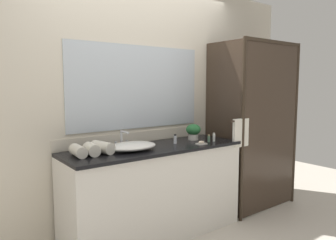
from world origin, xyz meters
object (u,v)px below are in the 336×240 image
amenity_bottle_shampoo (209,138)px  rolled_towel_far_edge (103,147)px  amenity_bottle_conditioner (175,139)px  rolled_towel_middle (92,149)px  soap_dish (201,143)px  potted_plant (193,131)px  amenity_bottle_lotion (214,137)px  faucet (122,141)px  rolled_towel_near_edge (78,151)px  sink_basin (132,146)px

amenity_bottle_shampoo → rolled_towel_far_edge: 1.14m
amenity_bottle_conditioner → rolled_towel_middle: rolled_towel_middle is taller
soap_dish → rolled_towel_far_edge: size_ratio=0.43×
soap_dish → amenity_bottle_shampoo: bearing=19.7°
amenity_bottle_shampoo → potted_plant: bearing=102.5°
amenity_bottle_lotion → faucet: bearing=161.4°
rolled_towel_near_edge → rolled_towel_middle: bearing=-8.6°
rolled_towel_near_edge → rolled_towel_far_edge: rolled_towel_far_edge is taller
soap_dish → amenity_bottle_shampoo: 0.17m
amenity_bottle_conditioner → rolled_towel_near_edge: same height
rolled_towel_middle → potted_plant: bearing=3.1°
rolled_towel_far_edge → rolled_towel_near_edge: bearing=-179.3°
soap_dish → rolled_towel_middle: 1.10m
faucet → amenity_bottle_lotion: (0.93, -0.31, -0.01)m
soap_dish → potted_plant: bearing=65.7°
amenity_bottle_shampoo → amenity_bottle_conditioner: (-0.35, 0.13, 0.01)m
sink_basin → rolled_towel_near_edge: rolled_towel_near_edge is taller
sink_basin → rolled_towel_far_edge: size_ratio=2.01×
sink_basin → soap_dish: 0.72m
faucet → soap_dish: faucet is taller
faucet → sink_basin: bearing=-90.0°
amenity_bottle_shampoo → amenity_bottle_conditioner: 0.37m
soap_dish → amenity_bottle_shampoo: amenity_bottle_shampoo is taller
amenity_bottle_shampoo → rolled_towel_middle: (-1.24, 0.13, 0.01)m
amenity_bottle_shampoo → rolled_towel_near_edge: (-1.35, 0.15, 0.01)m
amenity_bottle_lotion → sink_basin: bearing=172.8°
potted_plant → soap_dish: 0.29m
sink_basin → rolled_towel_near_edge: size_ratio=2.18×
rolled_towel_middle → rolled_towel_far_edge: bearing=9.9°
faucet → rolled_towel_middle: faucet is taller
potted_plant → rolled_towel_far_edge: potted_plant is taller
amenity_bottle_shampoo → faucet: bearing=160.4°
faucet → amenity_bottle_lotion: size_ratio=1.86×
amenity_bottle_conditioner → rolled_towel_far_edge: 0.79m
amenity_bottle_shampoo → sink_basin: bearing=172.6°
amenity_bottle_shampoo → rolled_towel_far_edge: bearing=172.4°
faucet → potted_plant: (0.81, -0.11, 0.04)m
rolled_towel_middle → faucet: bearing=24.3°
sink_basin → rolled_towel_far_edge: (-0.28, 0.04, 0.01)m
rolled_towel_near_edge → amenity_bottle_conditioner: bearing=-1.1°
soap_dish → rolled_towel_middle: (-1.09, 0.19, 0.04)m
amenity_bottle_conditioner → rolled_towel_near_edge: 1.01m
sink_basin → amenity_bottle_conditioner: bearing=2.0°
soap_dish → amenity_bottle_shampoo: size_ratio=1.28×
potted_plant → amenity_bottle_conditioner: size_ratio=1.77×
rolled_towel_far_edge → rolled_towel_middle: bearing=-170.1°
amenity_bottle_shampoo → soap_dish: bearing=-160.3°
amenity_bottle_shampoo → rolled_towel_middle: size_ratio=0.40×
amenity_bottle_conditioner → rolled_towel_near_edge: (-1.01, 0.02, 0.00)m
faucet → potted_plant: size_ratio=0.98×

